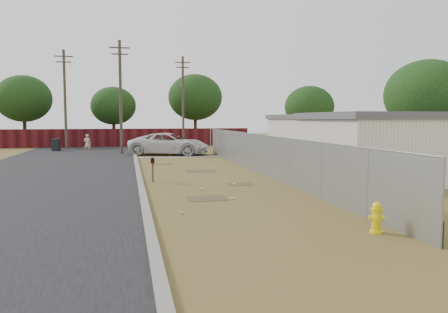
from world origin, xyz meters
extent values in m
plane|color=brown|center=(0.00, 0.00, 0.00)|extent=(120.00, 120.00, 0.00)
cube|color=black|center=(-7.50, 8.00, 0.01)|extent=(9.00, 60.00, 0.02)
cube|color=gray|center=(-3.00, 8.00, 0.06)|extent=(0.25, 60.00, 0.12)
cube|color=gray|center=(0.00, 11.50, 0.01)|extent=(6.20, 1.00, 0.03)
cylinder|color=gray|center=(3.10, -12.00, 1.00)|extent=(0.06, 0.06, 2.00)
cylinder|color=gray|center=(3.10, -9.00, 1.00)|extent=(0.06, 0.06, 2.00)
cylinder|color=gray|center=(3.10, -6.00, 1.00)|extent=(0.06, 0.06, 2.00)
cylinder|color=gray|center=(3.10, -3.00, 1.00)|extent=(0.06, 0.06, 2.00)
cylinder|color=gray|center=(3.10, 0.00, 1.00)|extent=(0.06, 0.06, 2.00)
cylinder|color=gray|center=(3.10, 3.00, 1.00)|extent=(0.06, 0.06, 2.00)
cylinder|color=gray|center=(3.10, 6.00, 1.00)|extent=(0.06, 0.06, 2.00)
cylinder|color=gray|center=(3.10, 9.00, 1.00)|extent=(0.06, 0.06, 2.00)
cylinder|color=gray|center=(3.10, 12.00, 1.00)|extent=(0.06, 0.06, 2.00)
cylinder|color=gray|center=(3.10, 15.00, 1.00)|extent=(0.06, 0.06, 2.00)
cylinder|color=gray|center=(3.10, 1.00, 2.00)|extent=(0.04, 26.00, 0.04)
cube|color=gray|center=(3.10, 1.00, 1.00)|extent=(0.01, 26.00, 2.00)
cube|color=black|center=(3.16, 1.00, 0.30)|extent=(0.03, 26.00, 0.60)
cube|color=#4E1017|center=(-6.00, 25.00, 0.90)|extent=(30.00, 0.12, 1.80)
cylinder|color=#493E31|center=(-4.00, 16.00, 4.50)|extent=(0.24, 0.24, 9.00)
cube|color=#493E31|center=(-4.00, 16.00, 8.40)|extent=(1.60, 0.10, 0.10)
cube|color=#493E31|center=(-4.00, 16.00, 7.90)|extent=(1.30, 0.10, 0.10)
cylinder|color=#493E31|center=(-9.00, 22.00, 4.50)|extent=(0.24, 0.24, 9.00)
cube|color=#493E31|center=(-9.00, 22.00, 8.40)|extent=(1.60, 0.10, 0.10)
cube|color=#493E31|center=(-9.00, 22.00, 7.90)|extent=(1.30, 0.10, 0.10)
cylinder|color=#493E31|center=(2.00, 24.00, 4.50)|extent=(0.24, 0.24, 9.00)
cube|color=#493E31|center=(2.00, 24.00, 8.40)|extent=(1.60, 0.10, 0.10)
cube|color=#493E31|center=(2.00, 24.00, 7.90)|extent=(1.30, 0.10, 0.10)
cube|color=white|center=(9.00, -2.00, 1.40)|extent=(8.00, 6.00, 2.80)
cube|color=#4F4F54|center=(9.00, -2.00, 2.95)|extent=(8.32, 6.24, 0.30)
cube|color=white|center=(10.50, 9.00, 1.40)|extent=(7.00, 6.00, 2.80)
cube|color=#4F4F54|center=(10.50, 9.00, 2.95)|extent=(7.28, 6.24, 0.30)
cylinder|color=black|center=(-14.00, 29.00, 1.65)|extent=(0.36, 0.36, 3.30)
ellipsoid|color=black|center=(-14.00, 29.00, 4.88)|extent=(5.70, 5.70, 4.84)
cylinder|color=black|center=(-5.00, 30.00, 1.43)|extent=(0.36, 0.36, 2.86)
ellipsoid|color=black|center=(-5.00, 30.00, 4.23)|extent=(4.94, 4.94, 4.20)
cylinder|color=black|center=(4.00, 29.00, 1.76)|extent=(0.36, 0.36, 3.52)
ellipsoid|color=black|center=(4.00, 29.00, 5.20)|extent=(6.08, 6.08, 5.17)
cylinder|color=black|center=(13.00, 18.00, 1.32)|extent=(0.36, 0.36, 2.64)
ellipsoid|color=black|center=(13.00, 18.00, 3.90)|extent=(4.56, 4.56, 3.88)
cylinder|color=black|center=(14.00, 3.00, 1.43)|extent=(0.36, 0.36, 2.86)
ellipsoid|color=black|center=(14.00, 3.00, 4.23)|extent=(4.94, 4.94, 4.20)
cylinder|color=yellow|center=(2.48, -10.49, 0.03)|extent=(0.43, 0.43, 0.06)
cylinder|color=yellow|center=(2.48, -10.49, 0.32)|extent=(0.30, 0.30, 0.56)
cylinder|color=yellow|center=(2.48, -10.49, 0.60)|extent=(0.39, 0.39, 0.05)
sphere|color=yellow|center=(2.48, -10.49, 0.67)|extent=(0.29, 0.29, 0.22)
cylinder|color=yellow|center=(2.48, -10.49, 0.79)|extent=(0.05, 0.05, 0.06)
cylinder|color=yellow|center=(2.35, -10.44, 0.38)|extent=(0.13, 0.14, 0.11)
cylinder|color=yellow|center=(2.60, -10.54, 0.38)|extent=(0.13, 0.14, 0.11)
cylinder|color=yellow|center=(2.42, -10.61, 0.38)|extent=(0.17, 0.16, 0.13)
cube|color=brown|center=(-2.44, -0.50, 0.45)|extent=(0.08, 0.08, 0.91)
cube|color=black|center=(-2.44, -0.50, 0.94)|extent=(0.17, 0.44, 0.16)
cylinder|color=black|center=(-2.44, -0.50, 1.02)|extent=(0.17, 0.44, 0.16)
cube|color=#AC0C1D|center=(-2.45, -0.74, 0.94)|extent=(0.02, 0.04, 0.09)
imported|color=silver|center=(-0.35, 13.94, 0.85)|extent=(6.74, 4.77, 1.71)
imported|color=tan|center=(-6.72, 16.98, 0.78)|extent=(0.65, 0.52, 1.56)
cube|color=black|center=(-9.63, 20.12, 0.50)|extent=(0.69, 0.69, 1.00)
cube|color=black|center=(-9.63, 20.12, 1.02)|extent=(0.76, 0.76, 0.08)
cylinder|color=black|center=(-9.35, 19.78, 0.10)|extent=(0.08, 0.21, 0.21)
cylinder|color=silver|center=(0.07, -5.33, 0.04)|extent=(0.11, 0.08, 0.07)
cylinder|color=#BCBCC1|center=(-0.66, -3.16, 0.04)|extent=(0.12, 0.11, 0.07)
cylinder|color=silver|center=(0.93, -2.14, 0.04)|extent=(0.11, 0.12, 0.07)
cylinder|color=#BCBCC1|center=(-1.96, -7.34, 0.04)|extent=(0.08, 0.10, 0.07)
cylinder|color=silver|center=(1.06, 4.91, 0.04)|extent=(0.12, 0.11, 0.07)
camera|label=1|loc=(-3.49, -20.03, 2.83)|focal=35.00mm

